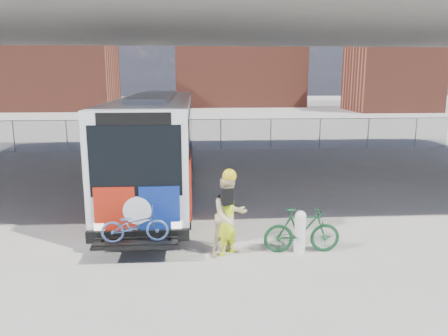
{
  "coord_description": "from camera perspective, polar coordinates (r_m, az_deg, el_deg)",
  "views": [
    {
      "loc": [
        -0.56,
        -13.78,
        4.37
      ],
      "look_at": [
        0.32,
        -0.8,
        1.6
      ],
      "focal_mm": 35.0,
      "sensor_mm": 36.0,
      "label": 1
    }
  ],
  "objects": [
    {
      "name": "ground",
      "position": [
        14.47,
        -1.49,
        -5.57
      ],
      "size": [
        160.0,
        160.0,
        0.0
      ],
      "primitive_type": "plane",
      "color": "#9E9991",
      "rests_on": "ground"
    },
    {
      "name": "bus",
      "position": [
        16.72,
        -8.8,
        4.11
      ],
      "size": [
        2.67,
        12.9,
        3.69
      ],
      "color": "silver",
      "rests_on": "ground"
    },
    {
      "name": "overpass",
      "position": [
        17.92,
        -2.18,
        18.98
      ],
      "size": [
        40.0,
        16.0,
        7.95
      ],
      "color": "#605E59",
      "rests_on": "ground"
    },
    {
      "name": "chainlink_fence",
      "position": [
        25.95,
        -2.62,
        5.49
      ],
      "size": [
        30.0,
        0.06,
        30.0
      ],
      "color": "gray",
      "rests_on": "ground"
    },
    {
      "name": "brick_buildings",
      "position": [
        62.04,
        -2.27,
        12.98
      ],
      "size": [
        54.0,
        22.0,
        12.0
      ],
      "color": "brown",
      "rests_on": "ground"
    },
    {
      "name": "smokestack",
      "position": [
        70.77,
        8.47,
        18.49
      ],
      "size": [
        2.2,
        2.2,
        25.0
      ],
      "primitive_type": "cylinder",
      "color": "brown",
      "rests_on": "ground"
    },
    {
      "name": "bollard",
      "position": [
        11.16,
        9.89,
        -8.0
      ],
      "size": [
        0.29,
        0.29,
        1.09
      ],
      "color": "white",
      "rests_on": "ground"
    },
    {
      "name": "cyclist_hivis",
      "position": [
        10.78,
        0.35,
        -6.78
      ],
      "size": [
        0.73,
        0.71,
        1.86
      ],
      "rotation": [
        0.0,
        0.0,
        3.85
      ],
      "color": "#DBF71A",
      "rests_on": "ground"
    },
    {
      "name": "cyclist_tan",
      "position": [
        10.74,
        0.7,
        -6.12
      ],
      "size": [
        1.2,
        1.11,
        2.18
      ],
      "rotation": [
        0.0,
        0.0,
        0.48
      ],
      "color": "#D9BE8B",
      "rests_on": "ground"
    },
    {
      "name": "bike_parked",
      "position": [
        11.17,
        10.14,
        -8.03
      ],
      "size": [
        1.93,
        0.59,
        1.15
      ],
      "primitive_type": "imported",
      "rotation": [
        0.0,
        0.0,
        1.54
      ],
      "color": "#154323",
      "rests_on": "ground"
    }
  ]
}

